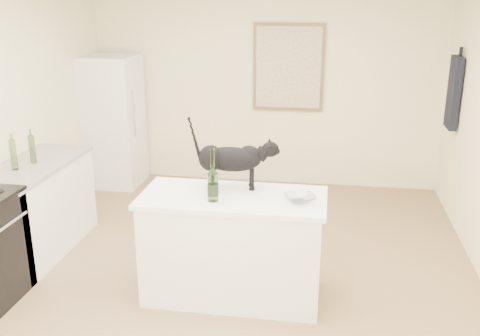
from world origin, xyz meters
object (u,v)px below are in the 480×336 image
black_cat (231,162)px  glass_bowl (300,198)px  fridge (113,121)px  wine_bottle (213,177)px

black_cat → glass_bowl: 0.65m
fridge → glass_bowl: 3.67m
black_cat → wine_bottle: size_ratio=1.64×
fridge → black_cat: (2.00, -2.39, 0.28)m
wine_bottle → glass_bowl: bearing=7.7°
black_cat → glass_bowl: black_cat is taller
wine_bottle → glass_bowl: (0.67, 0.09, -0.17)m
glass_bowl → wine_bottle: bearing=-172.3°
black_cat → wine_bottle: bearing=-117.1°
black_cat → wine_bottle: black_cat is taller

